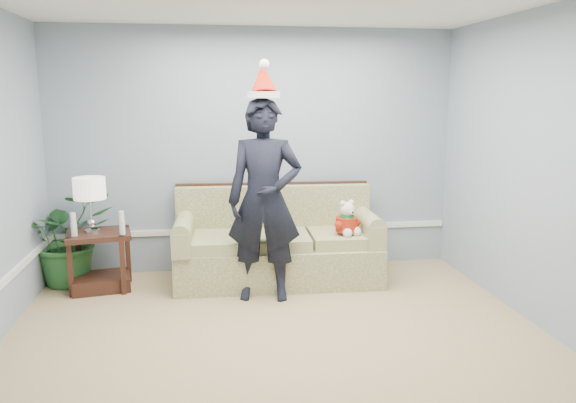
# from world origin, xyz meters

# --- Properties ---
(room_shell) EXTENTS (4.54, 5.04, 2.74)m
(room_shell) POSITION_xyz_m (0.00, 0.00, 1.35)
(room_shell) COLOR tan
(room_shell) RESTS_ON ground
(wainscot_trim) EXTENTS (4.49, 4.99, 0.06)m
(wainscot_trim) POSITION_xyz_m (-1.18, 1.18, 0.45)
(wainscot_trim) COLOR white
(wainscot_trim) RESTS_ON room_shell
(sofa) EXTENTS (2.18, 1.00, 1.01)m
(sofa) POSITION_xyz_m (0.18, 2.05, 0.36)
(sofa) COLOR #57632F
(sofa) RESTS_ON room_shell
(side_table) EXTENTS (0.70, 0.62, 0.60)m
(side_table) POSITION_xyz_m (-1.65, 1.99, 0.23)
(side_table) COLOR #3E1F16
(side_table) RESTS_ON room_shell
(table_lamp) EXTENTS (0.32, 0.32, 0.56)m
(table_lamp) POSITION_xyz_m (-1.71, 1.98, 1.03)
(table_lamp) COLOR silver
(table_lamp) RESTS_ON side_table
(candle_pair) EXTENTS (0.52, 0.06, 0.24)m
(candle_pair) POSITION_xyz_m (-1.63, 1.87, 0.71)
(candle_pair) COLOR silver
(candle_pair) RESTS_ON side_table
(houseplant) EXTENTS (1.14, 1.09, 0.99)m
(houseplant) POSITION_xyz_m (-2.00, 2.22, 0.50)
(houseplant) COLOR #25602C
(houseplant) RESTS_ON room_shell
(man) EXTENTS (0.77, 0.57, 1.95)m
(man) POSITION_xyz_m (-0.01, 1.50, 0.98)
(man) COLOR black
(man) RESTS_ON room_shell
(santa_hat) EXTENTS (0.32, 0.35, 0.36)m
(santa_hat) POSITION_xyz_m (-0.01, 1.51, 2.09)
(santa_hat) COLOR white
(santa_hat) RESTS_ON man
(teddy_bear) EXTENTS (0.30, 0.30, 0.37)m
(teddy_bear) POSITION_xyz_m (0.89, 1.80, 0.66)
(teddy_bear) COLOR white
(teddy_bear) RESTS_ON sofa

